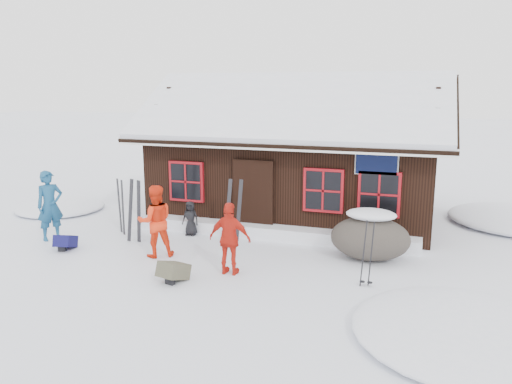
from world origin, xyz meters
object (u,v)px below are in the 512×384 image
Objects in this scene: skier_orange_left at (155,221)px; boulder at (370,237)px; skier_orange_right at (230,239)px; skier_teal at (50,206)px; skier_crouched at (191,218)px; ski_poles at (367,255)px; backpack_olive at (174,274)px; ski_pair_left at (135,212)px; backpack_blue at (66,244)px.

skier_orange_left is 0.94× the size of boulder.
boulder is at bearing -145.94° from skier_orange_right.
skier_teal is 1.95× the size of skier_crouched.
ski_poles reaches higher than backpack_olive.
skier_teal is 5.44m from skier_orange_right.
skier_orange_left is at bearing -15.09° from skier_orange_right.
ski_pair_left is (-5.91, -0.59, 0.26)m from boulder.
skier_crouched is 1.60× the size of backpack_olive.
backpack_olive is (1.14, -1.30, -0.70)m from skier_orange_left.
skier_teal is at bearing 176.15° from ski_poles.
skier_orange_left is 1.09× the size of skier_orange_right.
skier_orange_left reaches higher than backpack_olive.
ski_pair_left reaches higher than skier_crouched.
ski_poles is (6.03, -1.08, -0.14)m from ski_pair_left.
skier_orange_right is 1.38m from backpack_olive.
skier_orange_left is 1.36m from ski_pair_left.
ski_poles is 3.98m from backpack_olive.
skier_crouched is 1.76× the size of backpack_blue.
skier_orange_right is at bearing -174.78° from ski_poles.
boulder reaches higher than backpack_olive.
ski_pair_left is at bearing -174.27° from boulder.
skier_orange_right is at bearing -16.69° from backpack_blue.
ski_poles reaches higher than backpack_blue.
boulder is at bearing -50.45° from skier_teal.
skier_orange_right reaches higher than ski_poles.
backpack_blue is (-7.20, -1.72, -0.40)m from boulder.
ski_pair_left reaches higher than ski_poles.
backpack_olive is (4.43, -1.60, -0.76)m from skier_teal.
ski_poles is (0.11, -1.67, 0.12)m from boulder.
boulder reaches higher than skier_crouched.
backpack_olive is (1.13, -3.13, -0.31)m from skier_crouched.
skier_orange_left reaches higher than boulder.
skier_teal is at bearing -9.74° from skier_orange_right.
skier_orange_left is 1.82× the size of skier_crouched.
skier_crouched is (3.30, 1.53, -0.45)m from skier_teal.
ski_pair_left is at bearing -44.94° from skier_teal.
skier_teal is 1.34m from backpack_blue.
skier_crouched is 3.21m from backpack_blue.
backpack_olive is at bearing -34.88° from ski_pair_left.
ski_poles is at bearing 28.59° from backpack_olive.
backpack_blue is at bearing -28.59° from skier_orange_left.
backpack_olive is at bearing -78.11° from skier_teal.
ski_poles is 7.34m from backpack_blue.
ski_poles is 2.61× the size of backpack_blue.
ski_poles is at bearing -13.57° from backpack_blue.
ski_pair_left is (2.20, 0.52, -0.12)m from skier_teal.
ski_poles is 2.37× the size of backpack_olive.
boulder is 4.60m from backpack_olive.
boulder is (4.82, -0.42, 0.07)m from skier_crouched.
skier_orange_right is 3.36m from boulder.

